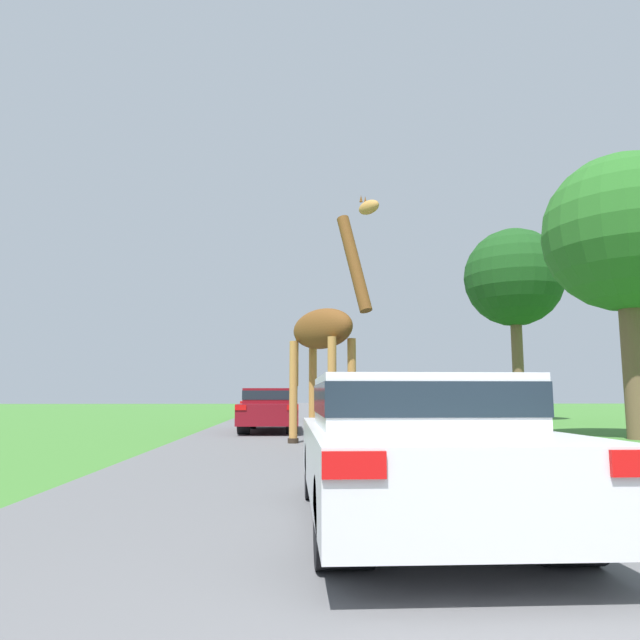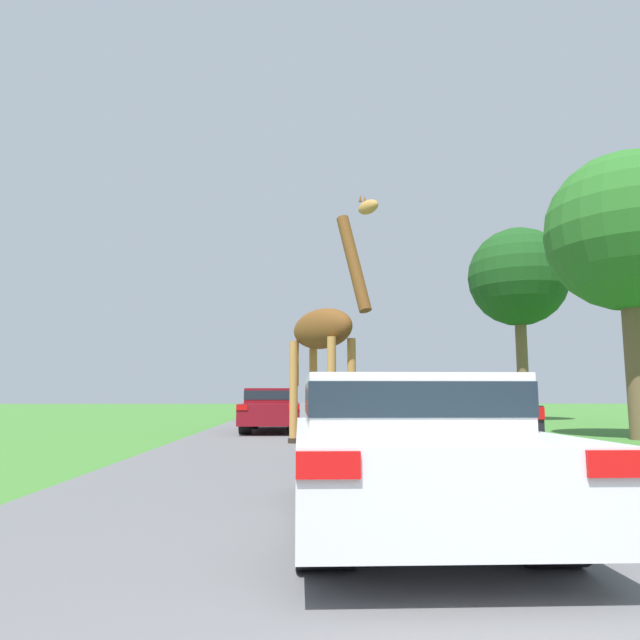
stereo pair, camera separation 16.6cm
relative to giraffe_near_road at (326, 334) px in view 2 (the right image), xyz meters
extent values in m
cube|color=#5B5B5E|center=(0.50, 18.39, -2.47)|extent=(8.10, 120.00, 0.00)
cylinder|color=#B77F3D|center=(0.56, -0.25, -1.30)|extent=(0.19, 0.19, 2.34)
cylinder|color=#2D2319|center=(0.56, -0.25, -2.42)|extent=(0.25, 0.25, 0.11)
cylinder|color=#B77F3D|center=(0.10, -0.61, -1.30)|extent=(0.19, 0.19, 2.34)
cylinder|color=#2D2319|center=(0.10, -0.61, -2.42)|extent=(0.25, 0.25, 0.11)
cylinder|color=#B77F3D|center=(-0.26, 0.82, -1.30)|extent=(0.19, 0.19, 2.34)
cylinder|color=#2D2319|center=(-0.26, 0.82, -2.42)|extent=(0.25, 0.25, 0.11)
cylinder|color=#B77F3D|center=(-0.72, 0.46, -1.30)|extent=(0.19, 0.19, 2.34)
cylinder|color=#2D2319|center=(-0.72, 0.46, -2.42)|extent=(0.25, 0.25, 0.11)
ellipsoid|color=brown|center=(-0.08, 0.11, 0.12)|extent=(1.72, 1.94, 0.93)
cylinder|color=brown|center=(0.58, -0.75, 1.47)|extent=(0.81, 0.93, 2.27)
ellipsoid|color=#B77F3D|center=(0.86, -1.12, 2.61)|extent=(0.53, 0.59, 0.30)
cylinder|color=#B77F3D|center=(-0.64, 0.83, -0.52)|extent=(0.07, 0.07, 1.29)
cone|color=brown|center=(0.81, -0.94, 2.84)|extent=(0.07, 0.07, 0.16)
cone|color=brown|center=(0.71, -1.02, 2.84)|extent=(0.07, 0.07, 0.16)
cube|color=silver|center=(0.28, -7.89, -1.95)|extent=(1.80, 4.08, 0.57)
cube|color=silver|center=(0.28, -7.89, -1.45)|extent=(1.62, 1.84, 0.43)
cube|color=#19232D|center=(0.28, -7.89, -1.43)|extent=(1.64, 1.85, 0.26)
cube|color=red|center=(-0.46, -9.94, -1.75)|extent=(0.32, 0.03, 0.14)
cube|color=red|center=(1.02, -9.94, -1.75)|extent=(0.32, 0.03, 0.14)
cylinder|color=black|center=(-0.44, -6.66, -2.19)|extent=(0.36, 0.57, 0.57)
cylinder|color=black|center=(1.00, -6.66, -2.19)|extent=(0.36, 0.57, 0.57)
cylinder|color=black|center=(-0.44, -9.11, -2.19)|extent=(0.36, 0.57, 0.57)
cylinder|color=black|center=(1.00, -9.11, -2.19)|extent=(0.36, 0.57, 0.57)
cube|color=#561914|center=(2.72, 11.01, -1.91)|extent=(2.00, 4.18, 0.62)
cube|color=#561914|center=(2.72, 11.01, -1.33)|extent=(1.80, 1.88, 0.55)
cube|color=#19232D|center=(2.72, 11.01, -1.30)|extent=(1.82, 1.90, 0.33)
cube|color=red|center=(1.90, 8.91, -1.69)|extent=(0.36, 0.03, 0.15)
cube|color=red|center=(3.53, 8.91, -1.69)|extent=(0.36, 0.03, 0.15)
cylinder|color=black|center=(1.92, 12.26, -2.17)|extent=(0.40, 0.61, 0.61)
cylinder|color=black|center=(3.51, 12.26, -2.17)|extent=(0.40, 0.61, 0.61)
cylinder|color=black|center=(1.92, 9.75, -2.17)|extent=(0.40, 0.61, 0.61)
cylinder|color=black|center=(3.51, 9.75, -2.17)|extent=(0.40, 0.61, 0.61)
cube|color=maroon|center=(-1.43, 5.00, -1.92)|extent=(1.70, 4.63, 0.59)
cube|color=maroon|center=(-1.43, 5.00, -1.40)|extent=(1.53, 2.08, 0.45)
cube|color=#19232D|center=(-1.43, 5.00, -1.38)|extent=(1.55, 2.10, 0.27)
cube|color=red|center=(-2.13, 2.67, -1.71)|extent=(0.31, 0.03, 0.14)
cube|color=red|center=(-0.73, 2.67, -1.71)|extent=(0.31, 0.03, 0.14)
cylinder|color=black|center=(-2.11, 6.39, -2.17)|extent=(0.34, 0.61, 0.61)
cylinder|color=black|center=(-0.75, 6.39, -2.17)|extent=(0.34, 0.61, 0.61)
cylinder|color=black|center=(-2.11, 3.61, -2.17)|extent=(0.34, 0.61, 0.61)
cylinder|color=black|center=(-0.75, 3.61, -2.17)|extent=(0.34, 0.61, 0.61)
cube|color=gray|center=(-2.02, 13.52, -1.89)|extent=(1.77, 4.42, 0.58)
cube|color=gray|center=(-2.02, 13.52, -1.38)|extent=(1.59, 1.99, 0.44)
cube|color=#19232D|center=(-2.02, 13.52, -1.36)|extent=(1.61, 2.01, 0.26)
cube|color=red|center=(-2.75, 11.30, -1.68)|extent=(0.32, 0.03, 0.14)
cube|color=red|center=(-1.30, 11.30, -1.68)|extent=(0.32, 0.03, 0.14)
cylinder|color=black|center=(-2.73, 14.84, -2.13)|extent=(0.35, 0.68, 0.68)
cylinder|color=black|center=(-1.32, 14.84, -2.13)|extent=(0.35, 0.68, 0.68)
cylinder|color=black|center=(-2.73, 12.19, -2.13)|extent=(0.35, 0.68, 0.68)
cylinder|color=black|center=(-1.32, 12.19, -2.13)|extent=(0.35, 0.68, 0.68)
cube|color=black|center=(1.81, -3.02, -1.88)|extent=(1.81, 4.26, 0.70)
cube|color=black|center=(1.81, -3.02, -1.30)|extent=(1.63, 1.92, 0.46)
cube|color=#19232D|center=(1.81, -3.02, -1.28)|extent=(1.64, 1.94, 0.28)
cube|color=red|center=(1.07, -5.16, -1.63)|extent=(0.33, 0.03, 0.17)
cube|color=red|center=(2.55, -5.16, -1.63)|extent=(0.33, 0.03, 0.17)
cylinder|color=black|center=(1.09, -1.75, -2.19)|extent=(0.36, 0.58, 0.58)
cylinder|color=black|center=(2.53, -1.75, -2.19)|extent=(0.36, 0.58, 0.58)
cylinder|color=black|center=(1.09, -4.30, -2.19)|extent=(0.36, 0.58, 0.58)
cylinder|color=black|center=(2.53, -4.30, -2.19)|extent=(0.36, 0.58, 0.58)
cube|color=silver|center=(2.13, 16.69, -1.92)|extent=(1.86, 4.33, 0.51)
cube|color=silver|center=(2.13, 16.69, -1.45)|extent=(1.67, 1.95, 0.43)
cube|color=#19232D|center=(2.13, 16.69, -1.42)|extent=(1.69, 1.97, 0.26)
cube|color=red|center=(1.37, 14.52, -1.74)|extent=(0.33, 0.03, 0.12)
cube|color=red|center=(2.89, 14.52, -1.74)|extent=(0.33, 0.03, 0.12)
cylinder|color=black|center=(1.39, 17.99, -2.12)|extent=(0.37, 0.70, 0.70)
cylinder|color=black|center=(2.87, 17.99, -2.12)|extent=(0.37, 0.70, 0.70)
cylinder|color=black|center=(1.39, 15.39, -2.12)|extent=(0.37, 0.70, 0.70)
cylinder|color=black|center=(2.87, 15.39, -2.12)|extent=(0.37, 0.70, 0.70)
cylinder|color=brown|center=(9.28, 12.02, 0.40)|extent=(0.49, 0.49, 5.74)
sphere|color=#194719|center=(9.28, 12.02, 3.94)|extent=(4.43, 4.43, 4.43)
cylinder|color=brown|center=(7.90, 1.15, -0.13)|extent=(0.58, 0.58, 4.68)
sphere|color=#286623|center=(7.90, 1.15, 2.83)|extent=(4.14, 4.14, 4.14)
camera|label=1|loc=(-0.78, -12.83, -1.40)|focal=32.00mm
camera|label=2|loc=(-0.61, -12.84, -1.40)|focal=32.00mm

